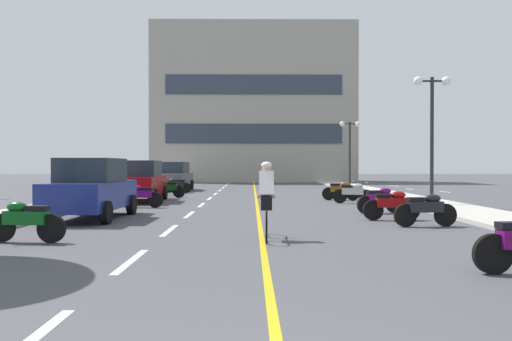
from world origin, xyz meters
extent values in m
plane|color=#47474C|center=(0.00, 21.00, 0.00)|extent=(140.00, 140.00, 0.00)
cube|color=#B7B2A8|center=(-7.20, 24.00, 0.06)|extent=(2.40, 72.00, 0.12)
cube|color=#B7B2A8|center=(7.20, 24.00, 0.06)|extent=(2.40, 72.00, 0.12)
cube|color=silver|center=(-2.00, 6.00, 0.00)|extent=(0.14, 2.20, 0.01)
cube|color=silver|center=(-2.00, 10.00, 0.00)|extent=(0.14, 2.20, 0.01)
cube|color=silver|center=(-2.00, 14.00, 0.00)|extent=(0.14, 2.20, 0.01)
cube|color=silver|center=(-2.00, 18.00, 0.00)|extent=(0.14, 2.20, 0.01)
cube|color=silver|center=(-2.00, 22.00, 0.00)|extent=(0.14, 2.20, 0.01)
cube|color=silver|center=(-2.00, 26.00, 0.00)|extent=(0.14, 2.20, 0.01)
cube|color=silver|center=(-2.00, 30.00, 0.00)|extent=(0.14, 2.20, 0.01)
cube|color=silver|center=(-2.00, 34.00, 0.00)|extent=(0.14, 2.20, 0.01)
cube|color=silver|center=(-2.00, 38.00, 0.00)|extent=(0.14, 2.20, 0.01)
cube|color=silver|center=(-2.00, 42.00, 0.00)|extent=(0.14, 2.20, 0.01)
cube|color=silver|center=(-2.00, 46.00, 0.00)|extent=(0.14, 2.20, 0.01)
cube|color=gold|center=(0.25, 24.00, 0.00)|extent=(0.12, 66.00, 0.01)
cube|color=#9E998E|center=(0.26, 48.26, 7.65)|extent=(19.68, 6.52, 15.30)
cube|color=#2D3847|center=(0.26, 44.95, 4.59)|extent=(16.53, 0.10, 1.84)
cube|color=#2D3847|center=(0.26, 44.95, 9.18)|extent=(16.53, 0.10, 1.84)
cylinder|color=black|center=(7.07, 17.20, 2.58)|extent=(0.14, 0.14, 4.93)
cylinder|color=black|center=(7.07, 17.20, 4.90)|extent=(1.10, 0.08, 0.08)
sphere|color=white|center=(6.52, 17.20, 4.90)|extent=(0.36, 0.36, 0.36)
sphere|color=white|center=(7.62, 17.20, 4.90)|extent=(0.36, 0.36, 0.36)
cylinder|color=black|center=(7.02, 33.41, 2.41)|extent=(0.14, 0.14, 4.58)
cylinder|color=black|center=(7.02, 33.41, 4.55)|extent=(1.10, 0.08, 0.08)
sphere|color=white|center=(6.47, 33.41, 4.55)|extent=(0.36, 0.36, 0.36)
sphere|color=white|center=(7.57, 33.41, 4.55)|extent=(0.36, 0.36, 0.36)
cylinder|color=black|center=(-5.61, 14.15, 0.32)|extent=(0.23, 0.64, 0.64)
cylinder|color=black|center=(-3.91, 14.13, 0.32)|extent=(0.23, 0.64, 0.64)
cylinder|color=black|center=(-5.64, 11.35, 0.32)|extent=(0.23, 0.64, 0.64)
cylinder|color=black|center=(-3.94, 11.33, 0.32)|extent=(0.23, 0.64, 0.64)
cube|color=navy|center=(-4.78, 12.74, 0.72)|extent=(1.75, 4.22, 0.80)
cube|color=#1E2833|center=(-4.78, 12.74, 1.47)|extent=(1.59, 2.22, 0.70)
cylinder|color=black|center=(-5.78, 21.37, 0.32)|extent=(0.23, 0.64, 0.64)
cylinder|color=black|center=(-4.08, 21.41, 0.32)|extent=(0.23, 0.64, 0.64)
cylinder|color=black|center=(-5.71, 18.57, 0.32)|extent=(0.23, 0.64, 0.64)
cylinder|color=black|center=(-4.01, 18.61, 0.32)|extent=(0.23, 0.64, 0.64)
cube|color=maroon|center=(-4.90, 19.99, 0.72)|extent=(1.80, 4.24, 0.80)
cube|color=#1E2833|center=(-4.90, 19.99, 1.47)|extent=(1.61, 2.24, 0.70)
cylinder|color=black|center=(-5.66, 31.27, 0.32)|extent=(0.26, 0.65, 0.64)
cylinder|color=black|center=(-3.96, 31.17, 0.32)|extent=(0.26, 0.65, 0.64)
cylinder|color=black|center=(-5.82, 28.47, 0.32)|extent=(0.26, 0.65, 0.64)
cylinder|color=black|center=(-4.12, 28.37, 0.32)|extent=(0.26, 0.65, 0.64)
cube|color=#4C5156|center=(-4.89, 29.82, 0.72)|extent=(1.94, 4.29, 0.80)
cube|color=#1E2833|center=(-4.89, 29.82, 1.47)|extent=(1.68, 2.29, 0.70)
cylinder|color=black|center=(3.59, 4.92, 0.30)|extent=(0.60, 0.13, 0.60)
cylinder|color=black|center=(-5.21, 8.12, 0.30)|extent=(0.61, 0.17, 0.60)
cylinder|color=black|center=(-4.12, 8.00, 0.30)|extent=(0.61, 0.17, 0.60)
cube|color=#0C4C19|center=(-4.67, 8.06, 0.52)|extent=(0.93, 0.38, 0.28)
ellipsoid|color=#0C4C19|center=(-4.86, 8.08, 0.74)|extent=(0.46, 0.29, 0.22)
cube|color=black|center=(-4.42, 8.03, 0.72)|extent=(0.46, 0.29, 0.10)
cylinder|color=silver|center=(-5.21, 8.12, 0.90)|extent=(0.10, 0.60, 0.03)
cylinder|color=black|center=(5.14, 10.78, 0.30)|extent=(0.61, 0.16, 0.60)
cylinder|color=black|center=(4.04, 10.67, 0.30)|extent=(0.61, 0.16, 0.60)
cube|color=black|center=(4.59, 10.73, 0.52)|extent=(0.92, 0.37, 0.28)
ellipsoid|color=black|center=(4.79, 10.75, 0.74)|extent=(0.46, 0.28, 0.22)
cube|color=black|center=(4.34, 10.70, 0.72)|extent=(0.46, 0.28, 0.10)
cylinder|color=silver|center=(5.14, 10.78, 0.90)|extent=(0.09, 0.60, 0.03)
cylinder|color=black|center=(4.68, 12.31, 0.30)|extent=(0.60, 0.13, 0.60)
cylinder|color=black|center=(3.58, 12.25, 0.30)|extent=(0.60, 0.13, 0.60)
cube|color=maroon|center=(4.13, 12.28, 0.52)|extent=(0.91, 0.33, 0.28)
ellipsoid|color=maroon|center=(4.33, 12.29, 0.74)|extent=(0.45, 0.26, 0.22)
cube|color=black|center=(3.88, 12.26, 0.72)|extent=(0.45, 0.26, 0.10)
cylinder|color=silver|center=(4.68, 12.31, 0.90)|extent=(0.06, 0.60, 0.03)
cylinder|color=black|center=(4.86, 14.61, 0.30)|extent=(0.60, 0.28, 0.60)
cylinder|color=black|center=(3.82, 14.27, 0.30)|extent=(0.60, 0.28, 0.60)
cube|color=#590C59|center=(4.34, 14.44, 0.52)|extent=(0.94, 0.54, 0.28)
ellipsoid|color=#590C59|center=(4.53, 14.50, 0.74)|extent=(0.49, 0.36, 0.22)
cube|color=black|center=(4.10, 14.36, 0.72)|extent=(0.49, 0.36, 0.10)
cylinder|color=silver|center=(4.86, 14.61, 0.90)|extent=(0.21, 0.58, 0.03)
cylinder|color=black|center=(-4.71, 16.88, 0.30)|extent=(0.61, 0.19, 0.60)
cylinder|color=black|center=(-3.62, 16.71, 0.30)|extent=(0.61, 0.19, 0.60)
cube|color=#590C59|center=(-4.16, 16.80, 0.52)|extent=(0.93, 0.41, 0.28)
ellipsoid|color=#590C59|center=(-4.36, 16.83, 0.74)|extent=(0.47, 0.30, 0.22)
cube|color=black|center=(-3.91, 16.76, 0.72)|extent=(0.47, 0.30, 0.10)
cylinder|color=silver|center=(-4.71, 16.88, 0.90)|extent=(0.12, 0.60, 0.03)
cylinder|color=black|center=(4.82, 18.55, 0.30)|extent=(0.60, 0.30, 0.60)
cylinder|color=black|center=(3.78, 18.92, 0.30)|extent=(0.60, 0.30, 0.60)
cube|color=#B2B2B7|center=(4.30, 18.74, 0.52)|extent=(0.94, 0.57, 0.28)
ellipsoid|color=#B2B2B7|center=(4.49, 18.67, 0.74)|extent=(0.50, 0.37, 0.22)
cube|color=black|center=(4.06, 18.82, 0.72)|extent=(0.50, 0.37, 0.10)
cylinder|color=silver|center=(4.82, 18.55, 0.90)|extent=(0.23, 0.57, 0.03)
cylinder|color=black|center=(4.65, 20.51, 0.30)|extent=(0.60, 0.26, 0.60)
cylinder|color=black|center=(3.59, 20.80, 0.30)|extent=(0.60, 0.26, 0.60)
cube|color=brown|center=(4.12, 20.66, 0.52)|extent=(0.94, 0.51, 0.28)
ellipsoid|color=brown|center=(4.31, 20.60, 0.74)|extent=(0.49, 0.35, 0.22)
cube|color=black|center=(3.87, 20.72, 0.72)|extent=(0.49, 0.35, 0.10)
cylinder|color=silver|center=(4.65, 20.51, 0.90)|extent=(0.19, 0.59, 0.03)
cylinder|color=black|center=(-4.65, 22.74, 0.30)|extent=(0.61, 0.19, 0.60)
cylinder|color=black|center=(-3.56, 22.57, 0.30)|extent=(0.61, 0.19, 0.60)
cube|color=#0C4C19|center=(-4.10, 22.66, 0.52)|extent=(0.93, 0.41, 0.28)
ellipsoid|color=#0C4C19|center=(-4.30, 22.69, 0.74)|extent=(0.47, 0.30, 0.22)
cube|color=black|center=(-3.86, 22.62, 0.72)|extent=(0.47, 0.30, 0.10)
cylinder|color=silver|center=(-4.65, 22.74, 0.90)|extent=(0.12, 0.60, 0.03)
cylinder|color=black|center=(-4.97, 24.92, 0.30)|extent=(0.60, 0.27, 0.60)
cylinder|color=black|center=(-3.92, 24.60, 0.30)|extent=(0.60, 0.27, 0.60)
cube|color=black|center=(-4.44, 24.76, 0.52)|extent=(0.94, 0.52, 0.28)
ellipsoid|color=black|center=(-4.64, 24.82, 0.74)|extent=(0.49, 0.36, 0.22)
cube|color=black|center=(-4.20, 24.69, 0.72)|extent=(0.49, 0.36, 0.10)
cylinder|color=silver|center=(-4.97, 24.92, 0.90)|extent=(0.20, 0.58, 0.03)
cylinder|color=black|center=(-4.85, 26.77, 0.30)|extent=(0.60, 0.11, 0.60)
cylinder|color=black|center=(-3.75, 26.79, 0.30)|extent=(0.60, 0.11, 0.60)
cube|color=black|center=(-4.30, 26.78, 0.52)|extent=(0.90, 0.29, 0.28)
ellipsoid|color=black|center=(-4.50, 26.77, 0.74)|extent=(0.44, 0.25, 0.22)
cube|color=black|center=(-4.05, 26.78, 0.72)|extent=(0.44, 0.25, 0.10)
cylinder|color=silver|center=(-4.85, 26.77, 0.90)|extent=(0.04, 0.60, 0.03)
torus|color=black|center=(0.37, 9.05, 0.34)|extent=(0.06, 0.72, 0.72)
torus|color=black|center=(0.34, 8.00, 0.34)|extent=(0.06, 0.72, 0.72)
cylinder|color=red|center=(0.35, 8.50, 0.64)|extent=(0.07, 0.95, 0.04)
cube|color=black|center=(0.35, 8.35, 0.86)|extent=(0.11, 0.20, 0.06)
cylinder|color=red|center=(0.36, 8.95, 0.89)|extent=(0.42, 0.04, 0.03)
cube|color=black|center=(0.35, 8.40, 0.79)|extent=(0.25, 0.37, 0.28)
cube|color=white|center=(0.35, 8.55, 1.19)|extent=(0.33, 0.46, 0.61)
sphere|color=tan|center=(0.36, 8.68, 1.54)|extent=(0.20, 0.20, 0.20)
ellipsoid|color=white|center=(0.36, 8.68, 1.61)|extent=(0.24, 0.26, 0.16)
camera|label=1|loc=(0.02, -2.51, 1.61)|focal=35.59mm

